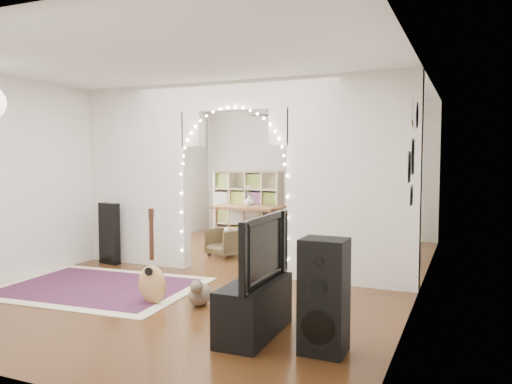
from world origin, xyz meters
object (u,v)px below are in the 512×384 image
at_px(floor_speaker, 324,296).
at_px(acoustic_guitar, 152,269).
at_px(dining_chair_right, 356,240).
at_px(bookcase, 248,206).
at_px(dining_chair_left, 225,242).
at_px(media_console, 254,308).
at_px(dining_table, 249,210).

bearing_deg(floor_speaker, acoustic_guitar, 164.84).
xyz_separation_m(floor_speaker, dining_chair_right, (-0.61, 4.14, -0.20)).
distance_m(acoustic_guitar, bookcase, 4.24).
xyz_separation_m(acoustic_guitar, floor_speaker, (2.15, -0.60, 0.09)).
height_order(acoustic_guitar, dining_chair_left, acoustic_guitar).
relative_size(acoustic_guitar, floor_speaker, 0.94).
bearing_deg(media_console, dining_table, 113.81).
xyz_separation_m(floor_speaker, dining_chair_left, (-2.64, 3.35, -0.25)).
bearing_deg(dining_table, acoustic_guitar, -81.81).
height_order(acoustic_guitar, dining_table, acoustic_guitar).
height_order(acoustic_guitar, media_console, acoustic_guitar).
relative_size(acoustic_guitar, dining_table, 0.75).
bearing_deg(bookcase, dining_chair_left, -104.71).
height_order(acoustic_guitar, bookcase, bookcase).
distance_m(floor_speaker, dining_table, 5.08).
distance_m(floor_speaker, dining_chair_right, 4.19).
xyz_separation_m(bookcase, dining_chair_left, (0.22, -1.42, -0.47)).
bearing_deg(acoustic_guitar, dining_chair_right, 59.78).
distance_m(dining_chair_left, dining_chair_right, 2.17).
bearing_deg(dining_chair_right, dining_chair_left, -138.07).
height_order(dining_table, dining_chair_left, dining_table).
distance_m(acoustic_guitar, dining_chair_right, 3.86).
bearing_deg(dining_table, media_console, -64.43).
bearing_deg(dining_chair_left, media_console, -37.50).
xyz_separation_m(acoustic_guitar, bookcase, (-0.71, 4.17, 0.30)).
bearing_deg(dining_chair_left, dining_chair_right, 42.60).
bearing_deg(floor_speaker, dining_chair_left, 128.67).
relative_size(floor_speaker, dining_table, 0.80).
distance_m(acoustic_guitar, media_console, 1.52).
xyz_separation_m(acoustic_guitar, dining_chair_left, (-0.49, 2.75, -0.17)).
distance_m(floor_speaker, dining_chair_left, 4.27).
relative_size(media_console, bookcase, 0.72).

